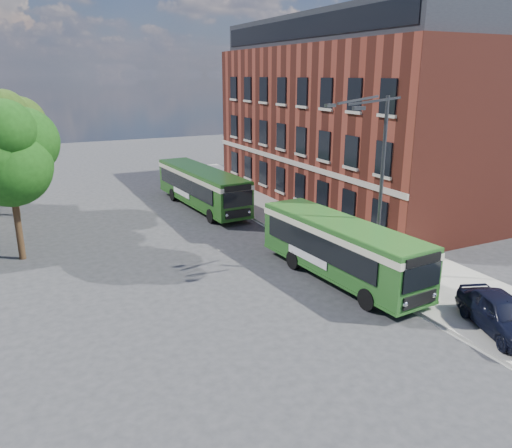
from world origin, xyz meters
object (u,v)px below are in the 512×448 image
parked_car (501,313)px  bus_rear (202,184)px  street_lamp (376,185)px  bus_front (340,245)px

parked_car → bus_rear: bearing=118.4°
street_lamp → parked_car: bearing=-83.5°
bus_rear → parked_car: bearing=-81.1°
bus_rear → parked_car: size_ratio=2.73×
bus_front → bus_rear: (-1.28, 16.44, 0.00)m
parked_car → bus_front: bearing=127.7°
street_lamp → bus_front: 3.40m
bus_front → parked_car: (2.44, -7.45, -0.91)m
street_lamp → parked_car: (0.81, -7.09, -3.87)m
bus_rear → bus_front: bearing=-85.5°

